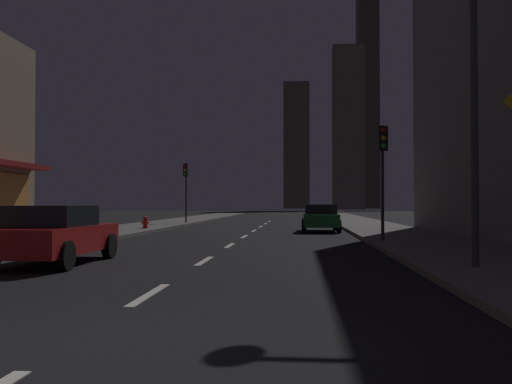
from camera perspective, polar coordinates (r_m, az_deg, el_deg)
name	(u,v)px	position (r m, az deg, el deg)	size (l,w,h in m)	color
ground_plane	(263,226)	(37.69, 0.77, -3.56)	(78.00, 136.00, 0.10)	black
sidewalk_right	(366,224)	(37.88, 11.42, -3.34)	(4.00, 76.00, 0.15)	#605E59
sidewalk_left	(164,224)	(38.78, -9.62, -3.30)	(4.00, 76.00, 0.15)	#605E59
lane_marking_center	(244,237)	(24.55, -1.24, -4.70)	(0.16, 43.80, 0.01)	silver
skyscraper_distant_tall	(297,146)	(163.25, 4.27, 4.86)	(7.66, 6.16, 37.47)	brown
skyscraper_distant_mid	(348,128)	(136.85, 9.64, 6.65)	(7.63, 5.15, 40.33)	#625D49
skyscraper_distant_short	(368,79)	(170.48, 11.62, 11.48)	(6.18, 7.69, 77.74)	#413D30
skyscraper_distant_slender	(425,105)	(171.50, 17.30, 8.74)	(5.09, 5.43, 61.88)	#474335
car_parked_near	(54,234)	(14.41, -20.38, -4.16)	(1.98, 4.24, 1.45)	#B21919
car_parked_far	(320,218)	(29.16, 6.77, -2.69)	(1.98, 4.24, 1.45)	#1E722D
fire_hydrant_far_left	(145,223)	(30.23, -11.55, -3.17)	(0.42, 0.30, 0.65)	red
traffic_light_near_right	(383,157)	(20.28, 13.16, 3.61)	(0.32, 0.48, 4.20)	#2D2D2D
traffic_light_far_left	(186,179)	(38.61, -7.39, 1.31)	(0.32, 0.48, 4.20)	#2D2D2D
street_lamp_right	(435,38)	(12.78, 18.21, 15.05)	(1.96, 0.56, 6.58)	#38383D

